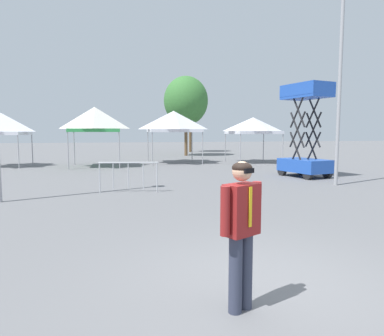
{
  "coord_description": "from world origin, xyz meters",
  "views": [
    {
      "loc": [
        -2.03,
        -4.42,
        2.11
      ],
      "look_at": [
        -0.3,
        3.4,
        1.3
      ],
      "focal_mm": 33.16,
      "sensor_mm": 36.0,
      "label": 1
    }
  ],
  "objects_px": {
    "canopy_tent_behind_right": "(95,120)",
    "scissor_lift": "(305,150)",
    "light_pole_near_lift": "(341,43)",
    "canopy_tent_far_left": "(174,122)",
    "canopy_tent_right_of_center": "(1,124)",
    "person_foreground": "(241,225)",
    "tree_behind_tents_left": "(190,98)",
    "tree_behind_tents_right": "(186,101)",
    "canopy_tent_center": "(253,126)",
    "crowd_barrier_near_person": "(128,171)"
  },
  "relations": [
    {
      "from": "canopy_tent_behind_right",
      "to": "scissor_lift",
      "type": "bearing_deg",
      "value": -36.78
    },
    {
      "from": "scissor_lift",
      "to": "light_pole_near_lift",
      "type": "xyz_separation_m",
      "value": [
        -0.17,
        -2.71,
        4.25
      ]
    },
    {
      "from": "light_pole_near_lift",
      "to": "canopy_tent_behind_right",
      "type": "bearing_deg",
      "value": 133.91
    },
    {
      "from": "canopy_tent_far_left",
      "to": "scissor_lift",
      "type": "height_order",
      "value": "scissor_lift"
    },
    {
      "from": "canopy_tent_right_of_center",
      "to": "scissor_lift",
      "type": "bearing_deg",
      "value": -29.0
    },
    {
      "from": "person_foreground",
      "to": "light_pole_near_lift",
      "type": "height_order",
      "value": "light_pole_near_lift"
    },
    {
      "from": "person_foreground",
      "to": "tree_behind_tents_left",
      "type": "bearing_deg",
      "value": 78.77
    },
    {
      "from": "canopy_tent_behind_right",
      "to": "canopy_tent_right_of_center",
      "type": "bearing_deg",
      "value": 168.08
    },
    {
      "from": "tree_behind_tents_right",
      "to": "scissor_lift",
      "type": "bearing_deg",
      "value": -81.4
    },
    {
      "from": "canopy_tent_right_of_center",
      "to": "tree_behind_tents_left",
      "type": "height_order",
      "value": "tree_behind_tents_left"
    },
    {
      "from": "canopy_tent_far_left",
      "to": "person_foreground",
      "type": "height_order",
      "value": "canopy_tent_far_left"
    },
    {
      "from": "canopy_tent_center",
      "to": "crowd_barrier_near_person",
      "type": "distance_m",
      "value": 14.07
    },
    {
      "from": "canopy_tent_right_of_center",
      "to": "canopy_tent_center",
      "type": "xyz_separation_m",
      "value": [
        16.13,
        -0.53,
        -0.06
      ]
    },
    {
      "from": "canopy_tent_behind_right",
      "to": "scissor_lift",
      "type": "distance_m",
      "value": 12.45
    },
    {
      "from": "canopy_tent_right_of_center",
      "to": "canopy_tent_center",
      "type": "distance_m",
      "value": 16.13
    },
    {
      "from": "canopy_tent_far_left",
      "to": "person_foreground",
      "type": "bearing_deg",
      "value": -97.39
    },
    {
      "from": "canopy_tent_right_of_center",
      "to": "scissor_lift",
      "type": "height_order",
      "value": "scissor_lift"
    },
    {
      "from": "scissor_lift",
      "to": "tree_behind_tents_left",
      "type": "bearing_deg",
      "value": 92.08
    },
    {
      "from": "light_pole_near_lift",
      "to": "canopy_tent_right_of_center",
      "type": "bearing_deg",
      "value": 143.6
    },
    {
      "from": "canopy_tent_behind_right",
      "to": "scissor_lift",
      "type": "relative_size",
      "value": 0.84
    },
    {
      "from": "canopy_tent_behind_right",
      "to": "canopy_tent_center",
      "type": "height_order",
      "value": "canopy_tent_behind_right"
    },
    {
      "from": "person_foreground",
      "to": "tree_behind_tents_right",
      "type": "bearing_deg",
      "value": 79.78
    },
    {
      "from": "scissor_lift",
      "to": "crowd_barrier_near_person",
      "type": "height_order",
      "value": "scissor_lift"
    },
    {
      "from": "canopy_tent_behind_right",
      "to": "tree_behind_tents_left",
      "type": "relative_size",
      "value": 0.48
    },
    {
      "from": "crowd_barrier_near_person",
      "to": "canopy_tent_center",
      "type": "bearing_deg",
      "value": 49.87
    },
    {
      "from": "canopy_tent_far_left",
      "to": "tree_behind_tents_left",
      "type": "distance_m",
      "value": 13.78
    },
    {
      "from": "canopy_tent_center",
      "to": "crowd_barrier_near_person",
      "type": "bearing_deg",
      "value": -130.13
    },
    {
      "from": "person_foreground",
      "to": "tree_behind_tents_right",
      "type": "height_order",
      "value": "tree_behind_tents_right"
    },
    {
      "from": "canopy_tent_behind_right",
      "to": "crowd_barrier_near_person",
      "type": "height_order",
      "value": "canopy_tent_behind_right"
    },
    {
      "from": "canopy_tent_far_left",
      "to": "scissor_lift",
      "type": "relative_size",
      "value": 0.82
    },
    {
      "from": "scissor_lift",
      "to": "person_foreground",
      "type": "height_order",
      "value": "scissor_lift"
    },
    {
      "from": "tree_behind_tents_left",
      "to": "person_foreground",
      "type": "bearing_deg",
      "value": -101.23
    },
    {
      "from": "tree_behind_tents_right",
      "to": "tree_behind_tents_left",
      "type": "distance_m",
      "value": 6.03
    },
    {
      "from": "canopy_tent_behind_right",
      "to": "person_foreground",
      "type": "relative_size",
      "value": 2.04
    },
    {
      "from": "canopy_tent_right_of_center",
      "to": "canopy_tent_far_left",
      "type": "xyz_separation_m",
      "value": [
        10.7,
        0.38,
        0.22
      ]
    },
    {
      "from": "scissor_lift",
      "to": "person_foreground",
      "type": "xyz_separation_m",
      "value": [
        -7.38,
        -11.34,
        -0.26
      ]
    },
    {
      "from": "canopy_tent_right_of_center",
      "to": "tree_behind_tents_right",
      "type": "bearing_deg",
      "value": 30.03
    },
    {
      "from": "tree_behind_tents_right",
      "to": "crowd_barrier_near_person",
      "type": "bearing_deg",
      "value": -107.46
    },
    {
      "from": "person_foreground",
      "to": "tree_behind_tents_right",
      "type": "distance_m",
      "value": 28.14
    },
    {
      "from": "canopy_tent_right_of_center",
      "to": "canopy_tent_behind_right",
      "type": "xyz_separation_m",
      "value": [
        5.57,
        -1.18,
        0.27
      ]
    },
    {
      "from": "light_pole_near_lift",
      "to": "tree_behind_tents_left",
      "type": "xyz_separation_m",
      "value": [
        -0.63,
        24.54,
        0.13
      ]
    },
    {
      "from": "person_foreground",
      "to": "tree_behind_tents_right",
      "type": "xyz_separation_m",
      "value": [
        4.95,
        27.43,
        3.84
      ]
    },
    {
      "from": "canopy_tent_right_of_center",
      "to": "scissor_lift",
      "type": "relative_size",
      "value": 0.76
    },
    {
      "from": "canopy_tent_far_left",
      "to": "scissor_lift",
      "type": "distance_m",
      "value": 10.25
    },
    {
      "from": "canopy_tent_far_left",
      "to": "light_pole_near_lift",
      "type": "height_order",
      "value": "light_pole_near_lift"
    },
    {
      "from": "canopy_tent_behind_right",
      "to": "tree_behind_tents_right",
      "type": "xyz_separation_m",
      "value": [
        7.45,
        8.7,
        2.0
      ]
    },
    {
      "from": "canopy_tent_right_of_center",
      "to": "person_foreground",
      "type": "bearing_deg",
      "value": -67.92
    },
    {
      "from": "canopy_tent_right_of_center",
      "to": "crowd_barrier_near_person",
      "type": "distance_m",
      "value": 13.4
    },
    {
      "from": "scissor_lift",
      "to": "tree_behind_tents_left",
      "type": "distance_m",
      "value": 22.29
    },
    {
      "from": "tree_behind_tents_left",
      "to": "crowd_barrier_near_person",
      "type": "height_order",
      "value": "tree_behind_tents_left"
    }
  ]
}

